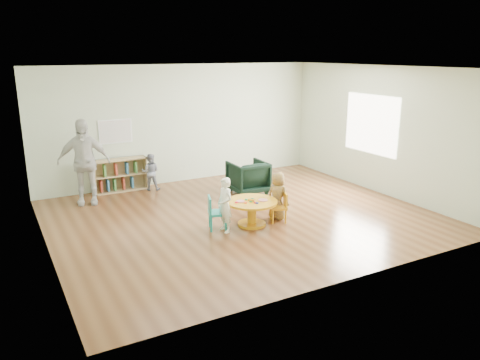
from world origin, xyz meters
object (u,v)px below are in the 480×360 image
(armchair, at_px, (248,177))
(child_left, at_px, (225,205))
(adult_caretaker, at_px, (84,162))
(bookshelf, at_px, (119,175))
(kid_chair_left, at_px, (215,212))
(activity_table, at_px, (252,208))
(child_right, at_px, (278,196))
(kid_chair_right, at_px, (280,206))
(toddler, at_px, (151,172))

(armchair, distance_m, child_left, 2.40)
(armchair, bearing_deg, adult_caretaker, -14.27)
(bookshelf, bearing_deg, kid_chair_left, -74.86)
(activity_table, xyz_separation_m, child_right, (0.60, 0.06, 0.13))
(armchair, bearing_deg, child_left, 52.08)
(bookshelf, height_order, armchair, bookshelf)
(adult_caretaker, bearing_deg, armchair, -0.84)
(kid_chair_right, relative_size, child_right, 0.61)
(bookshelf, xyz_separation_m, child_right, (2.15, -3.29, 0.09))
(armchair, bearing_deg, child_right, 80.03)
(bookshelf, height_order, adult_caretaker, adult_caretaker)
(kid_chair_right, bearing_deg, armchair, 11.81)
(toddler, bearing_deg, adult_caretaker, 37.77)
(kid_chair_right, xyz_separation_m, child_left, (-1.13, 0.05, 0.19))
(bookshelf, xyz_separation_m, toddler, (0.64, -0.28, 0.06))
(activity_table, distance_m, child_right, 0.61)
(bookshelf, distance_m, armchair, 2.93)
(toddler, distance_m, adult_caretaker, 1.60)
(activity_table, bearing_deg, bookshelf, 114.87)
(child_left, bearing_deg, kid_chair_right, 80.26)
(activity_table, xyz_separation_m, toddler, (-0.91, 3.06, 0.10))
(toddler, bearing_deg, kid_chair_left, 120.18)
(kid_chair_left, relative_size, adult_caretaker, 0.34)
(kid_chair_left, height_order, armchair, armchair)
(kid_chair_right, distance_m, child_right, 0.22)
(kid_chair_right, xyz_separation_m, adult_caretaker, (-2.96, 2.84, 0.59))
(activity_table, xyz_separation_m, kid_chair_left, (-0.68, 0.13, 0.01))
(kid_chair_left, bearing_deg, armchair, 154.87)
(kid_chair_left, height_order, kid_chair_right, kid_chair_left)
(armchair, relative_size, toddler, 0.94)
(toddler, bearing_deg, armchair, 171.69)
(kid_chair_right, bearing_deg, adult_caretaker, 69.44)
(toddler, relative_size, adult_caretaker, 0.48)
(activity_table, relative_size, kid_chair_right, 1.66)
(adult_caretaker, bearing_deg, activity_table, -34.03)
(child_left, bearing_deg, adult_caretaker, -153.99)
(bookshelf, height_order, toddler, toddler)
(bookshelf, distance_m, toddler, 0.71)
(activity_table, bearing_deg, child_right, 5.32)
(child_left, height_order, child_right, child_left)
(kid_chair_left, bearing_deg, adult_caretaker, -127.71)
(activity_table, relative_size, child_right, 1.02)
(child_right, xyz_separation_m, adult_caretaker, (-3.00, 2.69, 0.43))
(activity_table, height_order, bookshelf, bookshelf)
(kid_chair_right, distance_m, bookshelf, 4.04)
(kid_chair_right, bearing_deg, bookshelf, 54.75)
(toddler, bearing_deg, bookshelf, 2.09)
(kid_chair_left, xyz_separation_m, kid_chair_right, (1.24, -0.22, -0.03))
(toddler, bearing_deg, child_right, 142.31)
(armchair, xyz_separation_m, child_left, (-1.52, -1.86, 0.13))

